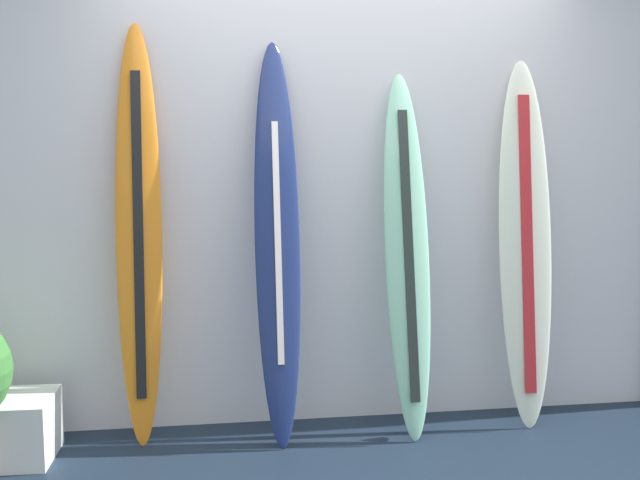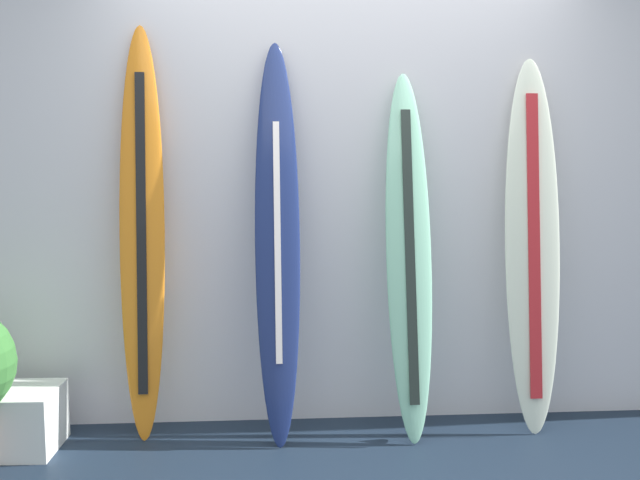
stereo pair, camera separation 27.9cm
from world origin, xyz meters
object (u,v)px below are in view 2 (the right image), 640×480
surfboard_ivory (532,245)px  display_block_left (19,420)px  surfboard_seafoam (409,258)px  surfboard_sunset (142,233)px  surfboard_navy (277,242)px

surfboard_ivory → display_block_left: size_ratio=5.08×
surfboard_seafoam → surfboard_ivory: bearing=4.4°
surfboard_sunset → display_block_left: size_ratio=5.46×
surfboard_seafoam → display_block_left: (-1.97, -0.09, -0.78)m
surfboard_sunset → surfboard_seafoam: size_ratio=1.12×
surfboard_seafoam → surfboard_ivory: (0.67, 0.05, 0.05)m
surfboard_navy → surfboard_ivory: (1.35, 0.04, -0.04)m
surfboard_sunset → surfboard_navy: bearing=-6.4°
surfboard_seafoam → surfboard_navy: bearing=179.2°
surfboard_navy → surfboard_ivory: bearing=1.8°
surfboard_seafoam → display_block_left: surfboard_seafoam is taller
surfboard_navy → surfboard_seafoam: 0.68m
surfboard_sunset → surfboard_ivory: size_ratio=1.08×
surfboard_sunset → surfboard_seafoam: surfboard_sunset is taller
surfboard_sunset → display_block_left: bearing=-163.7°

